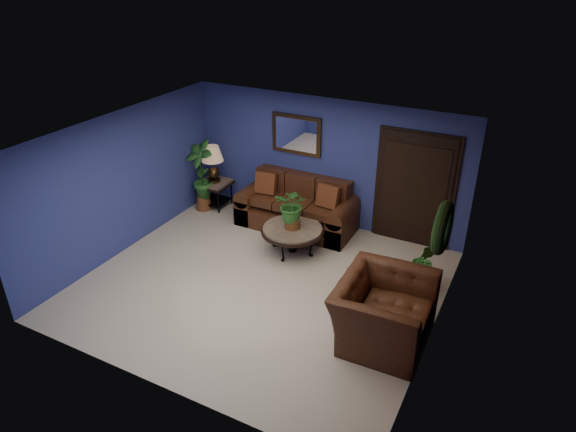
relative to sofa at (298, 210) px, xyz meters
The scene contains 18 objects.
floor 2.14m from the sofa, 80.19° to the right, with size 5.50×5.50×0.00m, color #BCB49C.
wall_back 1.07m from the sofa, 48.97° to the left, with size 5.50×0.04×2.50m, color navy.
wall_left 3.30m from the sofa, 138.88° to the right, with size 0.04×5.00×2.50m, color navy.
wall_right_brick 3.86m from the sofa, 33.84° to the right, with size 0.04×5.00×2.50m, color brown.
ceiling 3.03m from the sofa, 80.19° to the right, with size 5.50×5.00×0.02m, color silver.
crown_molding 4.27m from the sofa, 34.10° to the right, with size 0.03×5.00×0.14m, color white.
wall_mirror 1.46m from the sofa, 122.58° to the left, with size 1.02×0.06×0.77m, color #473016.
closet_door 2.26m from the sofa, 10.32° to the left, with size 1.44×0.06×2.18m, color black.
wreath 3.91m from the sofa, 33.71° to the right, with size 0.72×0.72×0.16m, color black.
sofa is the anchor object (origin of this frame).
coffee_table 1.00m from the sofa, 69.61° to the right, with size 1.12×1.12×0.48m.
end_table 1.94m from the sofa, behind, with size 0.62×0.62×0.57m.
table_lamp 2.07m from the sofa, behind, with size 0.45×0.45×0.74m.
side_chair 0.79m from the sofa, ahead, with size 0.48×0.48×1.03m.
armchair 3.50m from the sofa, 44.19° to the right, with size 1.40×1.22×0.91m, color #4B2515.
coffee_plant 1.15m from the sofa, 69.61° to the right, with size 0.61×0.54×0.76m.
floor_plant 2.89m from the sofa, 20.13° to the right, with size 0.47×0.41×0.88m.
tall_plant 2.16m from the sofa, behind, with size 0.75×0.61×1.49m.
Camera 1 is at (3.57, -5.95, 4.86)m, focal length 32.00 mm.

